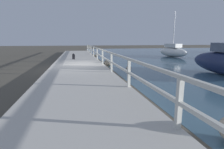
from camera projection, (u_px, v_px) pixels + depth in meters
name	position (u px, v px, depth m)	size (l,w,h in m)	color
ground_plane	(78.00, 68.00, 12.47)	(120.00, 120.00, 0.00)	#4C473D
dock_walkway	(78.00, 67.00, 12.45)	(3.70, 36.00, 0.25)	beige
railing	(103.00, 54.00, 12.63)	(0.10, 32.50, 1.08)	beige
boulder_downstream	(129.00, 68.00, 11.66)	(0.37, 0.33, 0.28)	gray
boulder_mid_strip	(109.00, 63.00, 13.67)	(0.62, 0.55, 0.46)	#666056
boulder_far_strip	(96.00, 55.00, 21.54)	(0.41, 0.37, 0.31)	#666056
boulder_water_edge	(107.00, 62.00, 14.49)	(0.50, 0.45, 0.38)	#666056
mooring_bollard	(74.00, 56.00, 16.17)	(0.24, 0.24, 0.53)	black
sailboat_white	(173.00, 51.00, 21.27)	(2.01, 4.87, 5.32)	white
sailboat_navy	(224.00, 62.00, 10.04)	(0.97, 4.96, 6.94)	#192347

